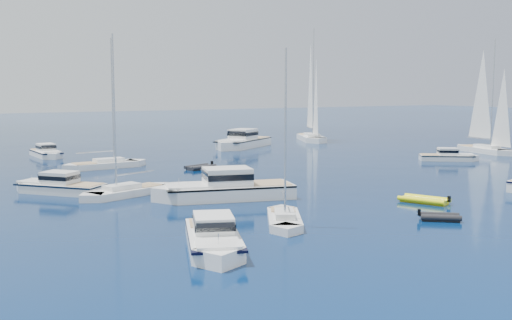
{
  "coord_description": "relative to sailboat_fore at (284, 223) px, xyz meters",
  "views": [
    {
      "loc": [
        -27.86,
        -24.06,
        9.02
      ],
      "look_at": [
        -0.26,
        25.52,
        2.2
      ],
      "focal_mm": 42.78,
      "sensor_mm": 36.0,
      "label": 1
    }
  ],
  "objects": [
    {
      "name": "sailboat_centre",
      "position": [
        -2.78,
        33.52,
        0.0
      ],
      "size": [
        10.37,
        3.62,
        14.94
      ],
      "primitive_type": null,
      "rotation": [
        0.0,
        0.0,
        4.81
      ],
      "color": "white",
      "rests_on": "ground"
    },
    {
      "name": "motor_cruiser_far_l",
      "position": [
        -10.71,
        19.42,
        0.0
      ],
      "size": [
        8.12,
        8.57,
        2.38
      ],
      "primitive_type": null,
      "rotation": [
        0.0,
        0.0,
        0.73
      ],
      "color": "silver",
      "rests_on": "ground"
    },
    {
      "name": "sailboat_sails_r",
      "position": [
        47.31,
        23.98,
        0.0
      ],
      "size": [
        4.01,
        11.15,
        16.03
      ],
      "primitive_type": null,
      "rotation": [
        0.0,
        0.0,
        3.03
      ],
      "color": "white",
      "rests_on": "ground"
    },
    {
      "name": "motor_cruiser_far_r",
      "position": [
        36.0,
        19.76,
        0.0
      ],
      "size": [
        7.59,
        6.3,
        2.0
      ],
      "primitive_type": null,
      "rotation": [
        0.0,
        0.0,
        4.1
      ],
      "color": "white",
      "rests_on": "ground"
    },
    {
      "name": "motor_cruiser_left",
      "position": [
        -6.83,
        -3.57,
        0.0
      ],
      "size": [
        5.94,
        9.78,
        2.46
      ],
      "primitive_type": null,
      "rotation": [
        0.0,
        0.0,
        2.79
      ],
      "color": "white",
      "rests_on": "ground"
    },
    {
      "name": "motor_cruiser_horizon",
      "position": [
        -6.52,
        47.99,
        0.0
      ],
      "size": [
        3.26,
        8.61,
        2.21
      ],
      "primitive_type": null,
      "rotation": [
        0.0,
        0.0,
        3.22
      ],
      "color": "white",
      "rests_on": "ground"
    },
    {
      "name": "tender_grey_far",
      "position": [
        6.09,
        27.46,
        0.0
      ],
      "size": [
        4.03,
        3.02,
        0.95
      ],
      "primitive_type": null,
      "rotation": [
        0.0,
        0.0,
        1.9
      ],
      "color": "black",
      "rests_on": "ground"
    },
    {
      "name": "sailboat_mid_l",
      "position": [
        -6.07,
        15.26,
        0.0
      ],
      "size": [
        9.63,
        5.44,
        13.75
      ],
      "primitive_type": null,
      "rotation": [
        0.0,
        0.0,
        1.91
      ],
      "color": "silver",
      "rests_on": "ground"
    },
    {
      "name": "ground",
      "position": [
        6.93,
        -9.69,
        0.0
      ],
      "size": [
        400.0,
        400.0,
        0.0
      ],
      "primitive_type": "plane",
      "color": "navy",
      "rests_on": "ground"
    },
    {
      "name": "tender_yellow",
      "position": [
        13.43,
        0.89,
        0.0
      ],
      "size": [
        3.55,
        4.45,
        0.95
      ],
      "primitive_type": null,
      "rotation": [
        0.0,
        0.0,
        0.42
      ],
      "color": "#ECED0D",
      "rests_on": "ground"
    },
    {
      "name": "sailboat_fore",
      "position": [
        0.0,
        0.0,
        0.0
      ],
      "size": [
        5.74,
        8.12,
        11.91
      ],
      "primitive_type": null,
      "rotation": [
        0.0,
        0.0,
        2.64
      ],
      "color": "silver",
      "rests_on": "ground"
    },
    {
      "name": "motor_cruiser_distant",
      "position": [
        21.42,
        46.6,
        0.0
      ],
      "size": [
        13.35,
        11.03,
        3.52
      ],
      "primitive_type": null,
      "rotation": [
        0.0,
        0.0,
        2.18
      ],
      "color": "white",
      "rests_on": "ground"
    },
    {
      "name": "sailboat_sails_far",
      "position": [
        37.1,
        51.32,
        0.0
      ],
      "size": [
        8.29,
        13.41,
        19.29
      ],
      "primitive_type": null,
      "rotation": [
        0.0,
        0.0,
        2.74
      ],
      "color": "white",
      "rests_on": "ground"
    },
    {
      "name": "motor_cruiser_centre",
      "position": [
        0.49,
        9.99,
        0.0
      ],
      "size": [
        12.87,
        6.64,
        3.24
      ],
      "primitive_type": null,
      "rotation": [
        0.0,
        0.0,
        1.33
      ],
      "color": "white",
      "rests_on": "ground"
    },
    {
      "name": "tender_grey_near",
      "position": [
        9.75,
        -4.36,
        0.0
      ],
      "size": [
        3.21,
        3.0,
        0.95
      ],
      "primitive_type": null,
      "rotation": [
        0.0,
        0.0,
        4.05
      ],
      "color": "black",
      "rests_on": "ground"
    }
  ]
}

